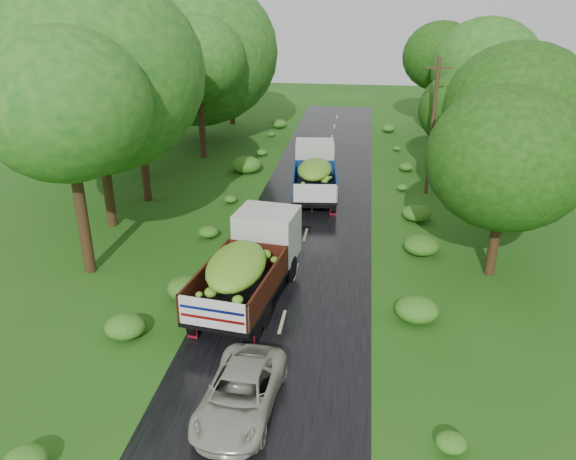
% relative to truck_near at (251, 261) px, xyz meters
% --- Properties ---
extents(ground, '(120.00, 120.00, 0.00)m').
position_rel_truck_near_xyz_m(ground, '(1.44, -5.54, -1.66)').
color(ground, '#1A4A10').
rests_on(ground, ground).
extents(road, '(6.50, 80.00, 0.02)m').
position_rel_truck_near_xyz_m(road, '(1.44, -0.54, -1.65)').
color(road, black).
rests_on(road, ground).
extents(road_lines, '(0.12, 69.60, 0.00)m').
position_rel_truck_near_xyz_m(road_lines, '(1.44, 0.46, -1.64)').
color(road_lines, '#BFB78C').
rests_on(road_lines, road).
extents(truck_near, '(3.40, 7.24, 2.93)m').
position_rel_truck_near_xyz_m(truck_near, '(0.00, 0.00, 0.00)').
color(truck_near, black).
rests_on(truck_near, ground).
extents(truck_far, '(2.96, 6.83, 2.79)m').
position_rel_truck_near_xyz_m(truck_far, '(1.35, 12.13, -0.08)').
color(truck_far, black).
rests_on(truck_far, ground).
extents(car, '(2.27, 4.47, 1.21)m').
position_rel_truck_near_xyz_m(car, '(0.94, -6.34, -1.03)').
color(car, '#AEAD9A').
rests_on(car, road).
extents(utility_pole, '(1.38, 0.23, 7.87)m').
position_rel_truck_near_xyz_m(utility_pole, '(7.91, 13.59, 2.39)').
color(utility_pole, '#382616').
rests_on(utility_pole, ground).
extents(trees_left, '(6.48, 32.67, 9.72)m').
position_rel_truck_near_xyz_m(trees_left, '(-8.49, 15.79, 5.32)').
color(trees_left, black).
rests_on(trees_left, ground).
extents(trees_right, '(6.58, 30.74, 7.80)m').
position_rel_truck_near_xyz_m(trees_right, '(10.83, 16.97, 3.92)').
color(trees_right, black).
rests_on(trees_right, ground).
extents(shrubs, '(11.90, 44.00, 0.70)m').
position_rel_truck_near_xyz_m(shrubs, '(1.44, 8.46, -1.31)').
color(shrubs, '#215E16').
rests_on(shrubs, ground).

